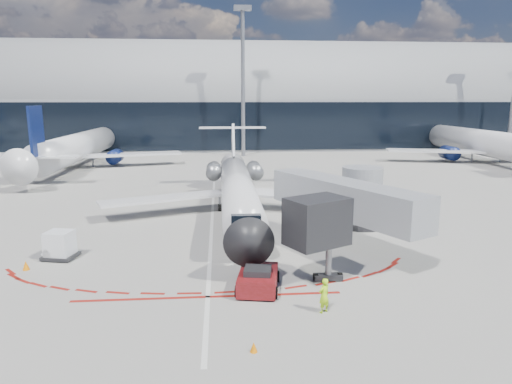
{
  "coord_description": "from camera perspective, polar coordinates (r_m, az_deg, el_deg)",
  "views": [
    {
      "loc": [
        0.74,
        -33.77,
        10.12
      ],
      "look_at": [
        3.57,
        1.53,
        2.86
      ],
      "focal_mm": 32.0,
      "sensor_mm": 36.0,
      "label": 1
    }
  ],
  "objects": [
    {
      "name": "uld_container",
      "position": [
        32.02,
        -23.31,
        -6.13
      ],
      "size": [
        2.26,
        2.04,
        1.82
      ],
      "rotation": [
        0.0,
        0.0,
        -0.22
      ],
      "color": "black",
      "rests_on": "ground"
    },
    {
      "name": "safety_cone_left",
      "position": [
        31.05,
        -26.82,
        -8.19
      ],
      "size": [
        0.41,
        0.41,
        0.56
      ],
      "primitive_type": "cone",
      "color": "orange",
      "rests_on": "ground"
    },
    {
      "name": "bg_airliner_2",
      "position": [
        83.46,
        26.75,
        7.54
      ],
      "size": [
        37.19,
        39.38,
        12.03
      ],
      "primitive_type": null,
      "color": "silver",
      "rests_on": "ground"
    },
    {
      "name": "light_mast_centre",
      "position": [
        81.92,
        -1.64,
        13.24
      ],
      "size": [
        0.7,
        0.7,
        25.0
      ],
      "primitive_type": "cylinder",
      "color": "gray",
      "rests_on": "ground"
    },
    {
      "name": "jet_bridge",
      "position": [
        32.85,
        11.54,
        -1.16
      ],
      "size": [
        10.03,
        15.2,
        4.9
      ],
      "color": "#92959A",
      "rests_on": "ground"
    },
    {
      "name": "ramp_worker",
      "position": [
        22.64,
        8.5,
        -12.68
      ],
      "size": [
        0.76,
        0.69,
        1.74
      ],
      "primitive_type": "imported",
      "rotation": [
        0.0,
        0.0,
        3.7
      ],
      "color": "#BCFC1A",
      "rests_on": "ground"
    },
    {
      "name": "pushback_tug",
      "position": [
        25.0,
        0.27,
        -10.83
      ],
      "size": [
        2.65,
        5.25,
        1.34
      ],
      "rotation": [
        0.0,
        0.0,
        -0.17
      ],
      "color": "#530D0B",
      "rests_on": "ground"
    },
    {
      "name": "apron_centerline",
      "position": [
        37.19,
        -5.56,
        -4.26
      ],
      "size": [
        0.25,
        40.0,
        0.01
      ],
      "primitive_type": "cube",
      "color": "silver",
      "rests_on": "ground"
    },
    {
      "name": "ground",
      "position": [
        35.27,
        -5.61,
        -5.15
      ],
      "size": [
        260.0,
        260.0,
        0.0
      ],
      "primitive_type": "plane",
      "color": "gray",
      "rests_on": "ground"
    },
    {
      "name": "terminal_building",
      "position": [
        98.76,
        -5.1,
        10.61
      ],
      "size": [
        150.0,
        24.15,
        24.0
      ],
      "color": "gray",
      "rests_on": "ground"
    },
    {
      "name": "regional_jet",
      "position": [
        40.13,
        -2.34,
        0.63
      ],
      "size": [
        24.25,
        29.91,
        7.49
      ],
      "color": "silver",
      "rests_on": "ground"
    },
    {
      "name": "bg_airliner_1",
      "position": [
        74.27,
        -21.49,
        7.48
      ],
      "size": [
        36.06,
        38.18,
        11.67
      ],
      "primitive_type": null,
      "color": "silver",
      "rests_on": "ground"
    },
    {
      "name": "safety_cone_right",
      "position": [
        19.58,
        -0.29,
        -18.81
      ],
      "size": [
        0.31,
        0.31,
        0.43
      ],
      "primitive_type": "cone",
      "color": "orange",
      "rests_on": "ground"
    },
    {
      "name": "apron_stop_bar",
      "position": [
        24.48,
        -6.05,
        -12.9
      ],
      "size": [
        14.0,
        0.25,
        0.01
      ],
      "primitive_type": "cube",
      "color": "maroon",
      "rests_on": "ground"
    }
  ]
}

